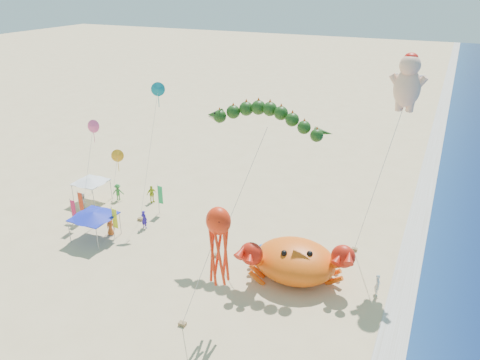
% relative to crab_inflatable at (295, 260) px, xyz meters
% --- Properties ---
extents(ground, '(320.00, 320.00, 0.00)m').
position_rel_crab_inflatable_xyz_m(ground, '(-3.84, 0.46, -1.68)').
color(ground, '#D1B784').
rests_on(ground, ground).
extents(foam_strip, '(320.00, 320.00, 0.00)m').
position_rel_crab_inflatable_xyz_m(foam_strip, '(8.16, 0.46, -1.67)').
color(foam_strip, silver).
rests_on(foam_strip, ground).
extents(crab_inflatable, '(8.70, 7.28, 3.81)m').
position_rel_crab_inflatable_xyz_m(crab_inflatable, '(0.00, 0.00, 0.00)').
color(crab_inflatable, '#FF5B0D').
rests_on(crab_inflatable, ground).
extents(dragon_kite, '(10.05, 4.46, 12.68)m').
position_rel_crab_inflatable_xyz_m(dragon_kite, '(-3.97, 3.26, 9.89)').
color(dragon_kite, '#173B10').
rests_on(dragon_kite, ground).
extents(cherub_kite, '(3.60, 2.11, 16.97)m').
position_rel_crab_inflatable_xyz_m(cherub_kite, '(5.87, 7.11, 13.17)').
color(cherub_kite, '#FFBD9B').
rests_on(cherub_kite, ground).
extents(octopus_kite, '(3.39, 2.12, 9.04)m').
position_rel_crab_inflatable_xyz_m(octopus_kite, '(-2.92, -7.23, 5.07)').
color(octopus_kite, red).
rests_on(octopus_kite, ground).
extents(canopy_blue, '(3.74, 3.74, 2.71)m').
position_rel_crab_inflatable_xyz_m(canopy_blue, '(-18.46, -1.63, 0.76)').
color(canopy_blue, gray).
rests_on(canopy_blue, ground).
extents(canopy_white, '(3.30, 3.30, 2.71)m').
position_rel_crab_inflatable_xyz_m(canopy_white, '(-23.94, 4.34, 0.76)').
color(canopy_white, gray).
rests_on(canopy_white, ground).
extents(feather_flags, '(6.70, 6.11, 3.20)m').
position_rel_crab_inflatable_xyz_m(feather_flags, '(-18.91, 0.83, 0.33)').
color(feather_flags, gray).
rests_on(feather_flags, ground).
extents(beachgoers, '(30.46, 8.20, 1.89)m').
position_rel_crab_inflatable_xyz_m(beachgoers, '(-15.46, 3.03, -0.77)').
color(beachgoers, '#B9CE24').
rests_on(beachgoers, ground).
extents(small_kites, '(8.19, 5.17, 13.12)m').
position_rel_crab_inflatable_xyz_m(small_kites, '(-19.79, 5.01, 6.13)').
color(small_kites, '#FF5494').
rests_on(small_kites, ground).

